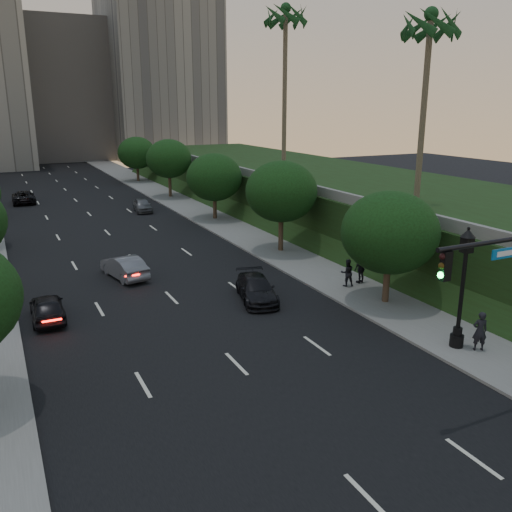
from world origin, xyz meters
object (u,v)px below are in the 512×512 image
sedan_far_left (23,197)px  sedan_far_right (142,205)px  pedestrian_b (347,273)px  pedestrian_c (361,269)px  sedan_mid_left (124,267)px  pedestrian_a (480,331)px  sedan_near_right (256,289)px  sedan_near_left (47,307)px  street_lamp (462,294)px

sedan_far_left → sedan_far_right: bearing=135.8°
pedestrian_b → pedestrian_c: bearing=-156.7°
sedan_mid_left → sedan_far_right: bearing=-118.7°
sedan_far_left → pedestrian_a: bearing=108.3°
pedestrian_b → pedestrian_c: size_ratio=0.92×
pedestrian_c → pedestrian_a: bearing=74.5°
sedan_near_right → pedestrian_c: pedestrian_c is taller
pedestrian_b → pedestrian_a: bearing=107.1°
pedestrian_c → sedan_near_left: bearing=-17.6°
sedan_near_left → pedestrian_a: (16.60, -12.34, 0.37)m
sedan_near_right → sedan_far_right: bearing=102.5°
street_lamp → sedan_far_right: street_lamp is taller
pedestrian_c → sedan_mid_left: bearing=-41.4°
pedestrian_b → sedan_near_right: bearing=11.2°
sedan_far_left → pedestrian_a: (15.41, -49.21, 0.35)m
pedestrian_a → pedestrian_b: bearing=-65.3°
sedan_near_left → pedestrian_b: 16.71m
sedan_near_left → street_lamp: bearing=145.4°
sedan_mid_left → pedestrian_c: 14.71m
street_lamp → pedestrian_a: (0.58, -0.69, -1.59)m
sedan_near_right → pedestrian_a: pedestrian_a is taller
sedan_mid_left → pedestrian_a: pedestrian_a is taller
sedan_far_right → pedestrian_a: pedestrian_a is taller
sedan_mid_left → sedan_far_left: (-3.90, 31.61, -0.02)m
sedan_near_right → sedan_far_left: bearing=118.3°
sedan_far_right → street_lamp: bearing=-78.6°
sedan_near_left → pedestrian_a: size_ratio=2.23×
sedan_near_left → pedestrian_a: 20.69m
street_lamp → pedestrian_b: (0.48, 9.06, -1.66)m
sedan_mid_left → sedan_far_left: bearing=-94.2°
sedan_far_left → pedestrian_c: (16.42, -39.33, 0.35)m
street_lamp → sedan_mid_left: bearing=122.9°
sedan_far_right → sedan_far_left: bearing=140.0°
sedan_near_left → pedestrian_c: 17.78m
sedan_far_right → sedan_mid_left: bearing=-102.5°
sedan_mid_left → pedestrian_a: bearing=112.0°
street_lamp → sedan_near_right: bearing=118.6°
street_lamp → pedestrian_b: street_lamp is taller
sedan_mid_left → pedestrian_a: 21.03m
sedan_far_left → sedan_near_right: sedan_far_left is taller
sedan_far_right → pedestrian_c: bearing=-73.5°
pedestrian_b → pedestrian_c: pedestrian_c is taller
sedan_near_right → sedan_far_right: sedan_far_right is taller
street_lamp → sedan_far_right: size_ratio=1.41×
street_lamp → sedan_far_left: (-14.83, 48.52, -1.94)m
sedan_mid_left → pedestrian_a: size_ratio=2.43×
pedestrian_c → sedan_far_right: bearing=-88.2°
sedan_mid_left → street_lamp: bearing=111.7°
sedan_far_left → sedan_far_right: 14.94m
street_lamp → pedestrian_c: bearing=80.2°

